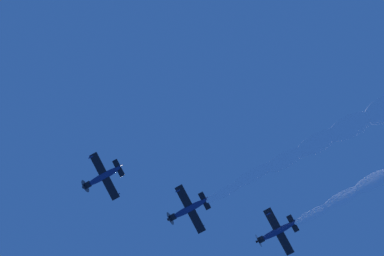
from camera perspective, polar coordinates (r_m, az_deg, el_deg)
airplane_lead at (r=82.62m, az=-10.12°, el=-5.47°), size 7.30×7.89×2.69m
airplane_left_wingman at (r=81.16m, az=-0.49°, el=-9.21°), size 7.28×7.82×2.93m
airplane_right_wingman at (r=85.09m, az=9.48°, el=-11.52°), size 7.29×7.86×2.72m
smoke_trail_left_wingman at (r=80.55m, az=18.10°, el=0.58°), size 37.73×17.43×4.66m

